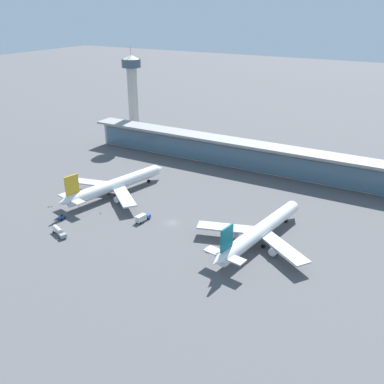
{
  "coord_description": "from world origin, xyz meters",
  "views": [
    {
      "loc": [
        85.58,
        -133.19,
        83.75
      ],
      "look_at": [
        0.0,
        16.68,
        7.56
      ],
      "focal_mm": 40.14,
      "sensor_mm": 36.0,
      "label": 1
    }
  ],
  "objects_px": {
    "safety_cone_alpha": "(51,206)",
    "safety_cone_delta": "(100,213)",
    "control_tower": "(133,91)",
    "service_truck_mid_apron_blue": "(142,218)",
    "airliner_centre_stand": "(259,232)",
    "safety_cone_echo": "(79,205)",
    "service_truck_near_nose_grey": "(59,231)",
    "service_truck_under_wing_blue": "(213,250)",
    "safety_cone_charlie": "(49,207)",
    "safety_cone_bravo": "(68,204)",
    "service_truck_by_tail_blue": "(62,217)",
    "airliner_left_stand": "(114,185)"
  },
  "relations": [
    {
      "from": "service_truck_by_tail_blue",
      "to": "control_tower",
      "type": "relative_size",
      "value": 0.05
    },
    {
      "from": "service_truck_mid_apron_blue",
      "to": "control_tower",
      "type": "bearing_deg",
      "value": 128.0
    },
    {
      "from": "airliner_left_stand",
      "to": "safety_cone_bravo",
      "type": "xyz_separation_m",
      "value": [
        -11.97,
        -18.32,
        -4.86
      ]
    },
    {
      "from": "control_tower",
      "to": "safety_cone_bravo",
      "type": "distance_m",
      "value": 107.55
    },
    {
      "from": "airliner_centre_stand",
      "to": "safety_cone_alpha",
      "type": "xyz_separation_m",
      "value": [
        -92.63,
        -16.01,
        -4.86
      ]
    },
    {
      "from": "service_truck_by_tail_blue",
      "to": "safety_cone_echo",
      "type": "height_order",
      "value": "service_truck_by_tail_blue"
    },
    {
      "from": "service_truck_by_tail_blue",
      "to": "safety_cone_alpha",
      "type": "distance_m",
      "value": 14.42
    },
    {
      "from": "service_truck_mid_apron_blue",
      "to": "safety_cone_alpha",
      "type": "distance_m",
      "value": 44.55
    },
    {
      "from": "control_tower",
      "to": "safety_cone_delta",
      "type": "xyz_separation_m",
      "value": [
        53.18,
        -96.83,
        -32.16
      ]
    },
    {
      "from": "service_truck_mid_apron_blue",
      "to": "safety_cone_echo",
      "type": "height_order",
      "value": "service_truck_mid_apron_blue"
    },
    {
      "from": "safety_cone_alpha",
      "to": "airliner_centre_stand",
      "type": "bearing_deg",
      "value": 9.81
    },
    {
      "from": "control_tower",
      "to": "safety_cone_delta",
      "type": "distance_m",
      "value": 115.06
    },
    {
      "from": "service_truck_under_wing_blue",
      "to": "safety_cone_echo",
      "type": "height_order",
      "value": "service_truck_under_wing_blue"
    },
    {
      "from": "service_truck_by_tail_blue",
      "to": "service_truck_mid_apron_blue",
      "type": "bearing_deg",
      "value": 26.41
    },
    {
      "from": "service_truck_near_nose_grey",
      "to": "service_truck_mid_apron_blue",
      "type": "distance_m",
      "value": 33.56
    },
    {
      "from": "control_tower",
      "to": "safety_cone_echo",
      "type": "height_order",
      "value": "control_tower"
    },
    {
      "from": "service_truck_near_nose_grey",
      "to": "safety_cone_echo",
      "type": "xyz_separation_m",
      "value": [
        -11.82,
        23.49,
        -1.39
      ]
    },
    {
      "from": "safety_cone_alpha",
      "to": "safety_cone_charlie",
      "type": "bearing_deg",
      "value": -135.51
    },
    {
      "from": "service_truck_mid_apron_blue",
      "to": "safety_cone_echo",
      "type": "bearing_deg",
      "value": -176.46
    },
    {
      "from": "airliner_centre_stand",
      "to": "safety_cone_echo",
      "type": "height_order",
      "value": "airliner_centre_stand"
    },
    {
      "from": "service_truck_mid_apron_blue",
      "to": "service_truck_by_tail_blue",
      "type": "xyz_separation_m",
      "value": [
        -30.73,
        -15.26,
        -0.82
      ]
    },
    {
      "from": "service_truck_mid_apron_blue",
      "to": "safety_cone_delta",
      "type": "bearing_deg",
      "value": -171.08
    },
    {
      "from": "safety_cone_alpha",
      "to": "safety_cone_bravo",
      "type": "bearing_deg",
      "value": 52.23
    },
    {
      "from": "service_truck_under_wing_blue",
      "to": "safety_cone_alpha",
      "type": "relative_size",
      "value": 9.9
    },
    {
      "from": "service_truck_mid_apron_blue",
      "to": "safety_cone_bravo",
      "type": "bearing_deg",
      "value": -175.41
    },
    {
      "from": "service_truck_by_tail_blue",
      "to": "control_tower",
      "type": "xyz_separation_m",
      "value": [
        -42.46,
        108.95,
        31.6
      ]
    },
    {
      "from": "safety_cone_charlie",
      "to": "safety_cone_delta",
      "type": "xyz_separation_m",
      "value": [
        24.48,
        6.55,
        0.0
      ]
    },
    {
      "from": "safety_cone_charlie",
      "to": "safety_cone_echo",
      "type": "height_order",
      "value": "same"
    },
    {
      "from": "service_truck_mid_apron_blue",
      "to": "safety_cone_bravo",
      "type": "xyz_separation_m",
      "value": [
        -39.21,
        -3.15,
        -1.37
      ]
    },
    {
      "from": "airliner_centre_stand",
      "to": "service_truck_mid_apron_blue",
      "type": "xyz_separation_m",
      "value": [
        -48.99,
        -7.15,
        -3.48
      ]
    },
    {
      "from": "airliner_centre_stand",
      "to": "service_truck_mid_apron_blue",
      "type": "distance_m",
      "value": 49.64
    },
    {
      "from": "service_truck_near_nose_grey",
      "to": "service_truck_under_wing_blue",
      "type": "bearing_deg",
      "value": 17.88
    },
    {
      "from": "service_truck_under_wing_blue",
      "to": "safety_cone_charlie",
      "type": "xyz_separation_m",
      "value": [
        -81.35,
        -3.04,
        -0.49
      ]
    },
    {
      "from": "airliner_centre_stand",
      "to": "safety_cone_bravo",
      "type": "xyz_separation_m",
      "value": [
        -88.2,
        -10.3,
        -4.86
      ]
    },
    {
      "from": "safety_cone_charlie",
      "to": "safety_cone_echo",
      "type": "bearing_deg",
      "value": 34.89
    },
    {
      "from": "control_tower",
      "to": "safety_cone_delta",
      "type": "height_order",
      "value": "control_tower"
    },
    {
      "from": "service_truck_under_wing_blue",
      "to": "safety_cone_bravo",
      "type": "distance_m",
      "value": 76.16
    },
    {
      "from": "service_truck_near_nose_grey",
      "to": "safety_cone_echo",
      "type": "distance_m",
      "value": 26.33
    },
    {
      "from": "service_truck_under_wing_blue",
      "to": "safety_cone_bravo",
      "type": "relative_size",
      "value": 9.9
    },
    {
      "from": "service_truck_near_nose_grey",
      "to": "airliner_centre_stand",
      "type": "bearing_deg",
      "value": 24.82
    },
    {
      "from": "service_truck_by_tail_blue",
      "to": "safety_cone_echo",
      "type": "xyz_separation_m",
      "value": [
        -2.83,
        13.19,
        -0.56
      ]
    },
    {
      "from": "safety_cone_alpha",
      "to": "safety_cone_delta",
      "type": "xyz_separation_m",
      "value": [
        23.63,
        5.72,
        0.0
      ]
    },
    {
      "from": "safety_cone_alpha",
      "to": "service_truck_mid_apron_blue",
      "type": "bearing_deg",
      "value": 11.48
    },
    {
      "from": "service_truck_near_nose_grey",
      "to": "safety_cone_delta",
      "type": "distance_m",
      "value": 22.54
    },
    {
      "from": "airliner_centre_stand",
      "to": "safety_cone_delta",
      "type": "height_order",
      "value": "airliner_centre_stand"
    },
    {
      "from": "safety_cone_bravo",
      "to": "safety_cone_echo",
      "type": "height_order",
      "value": "same"
    },
    {
      "from": "safety_cone_charlie",
      "to": "safety_cone_echo",
      "type": "xyz_separation_m",
      "value": [
        10.92,
        7.62,
        0.0
      ]
    },
    {
      "from": "airliner_left_stand",
      "to": "control_tower",
      "type": "bearing_deg",
      "value": 120.34
    },
    {
      "from": "service_truck_under_wing_blue",
      "to": "control_tower",
      "type": "bearing_deg",
      "value": 137.64
    },
    {
      "from": "service_truck_by_tail_blue",
      "to": "safety_cone_charlie",
      "type": "xyz_separation_m",
      "value": [
        -13.75,
        5.57,
        -0.56
      ]
    }
  ]
}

